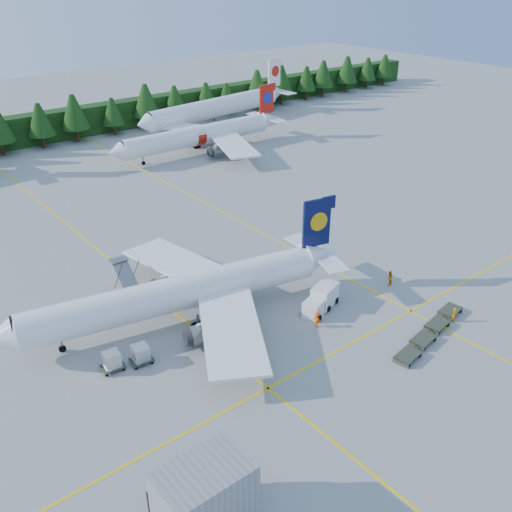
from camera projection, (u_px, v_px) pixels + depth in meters
ground at (332, 306)px, 62.08m from camera, size 320.00×320.00×0.00m
taxi_stripe_a at (129, 275)px, 68.18m from camera, size 0.25×120.00×0.01m
taxi_stripe_b at (259, 231)px, 79.26m from camera, size 0.25×120.00×0.01m
taxi_stripe_cross at (374, 331)px, 57.92m from camera, size 80.00×0.25×0.01m
treeline_hedge at (48, 127)px, 117.53m from camera, size 220.00×4.00×6.00m
terminal_building at (205, 499)px, 36.77m from camera, size 6.00×4.00×5.20m
airliner_navy at (170, 296)px, 57.92m from camera, size 36.02×29.35×10.58m
airliner_red at (195, 137)px, 109.92m from camera, size 37.68×31.03×10.96m
airliner_far_right at (211, 108)px, 128.05m from camera, size 43.11×9.59×12.57m
airstairs at (136, 299)px, 61.82m from camera, size 4.70×6.37×4.09m
service_truck at (321, 300)px, 60.99m from camera, size 5.49×3.41×2.49m
dolly_train at (430, 331)px, 57.09m from camera, size 12.67×4.13×0.16m
uld_pair at (126, 357)px, 52.43m from camera, size 4.75×2.56×1.58m
crew_a at (454, 315)px, 59.06m from camera, size 0.67×0.50×1.68m
crew_b at (389, 278)px, 65.74m from camera, size 1.06×0.94×1.81m
crew_c at (317, 320)px, 58.24m from camera, size 0.52×0.74×1.73m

